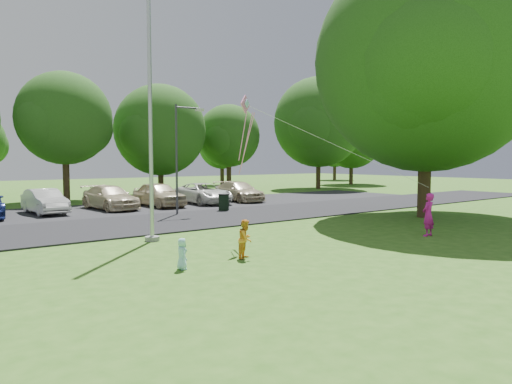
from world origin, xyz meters
TOP-DOWN VIEW (x-y plane):
  - ground at (0.00, 0.00)m, footprint 120.00×120.00m
  - park_road at (0.00, 9.00)m, footprint 60.00×6.00m
  - parking_strip at (0.00, 15.50)m, footprint 42.00×7.00m
  - flagpole at (-3.50, 5.00)m, footprint 0.50×0.50m
  - street_lamp at (0.89, 11.11)m, footprint 1.58×0.29m
  - trash_can at (3.53, 11.17)m, footprint 0.60×0.60m
  - big_tree at (9.88, 3.00)m, footprint 11.29×10.75m
  - tree_row at (1.59, 24.23)m, footprint 64.35×11.94m
  - horizon_trees at (4.06, 33.88)m, footprint 77.46×7.20m
  - parked_cars at (0.04, 15.37)m, footprint 17.27×5.16m
  - woman at (5.03, -0.23)m, footprint 0.62×0.44m
  - child_yellow at (-2.57, 0.77)m, footprint 0.68×0.64m
  - child_blue at (-4.66, 0.67)m, footprint 0.30×0.43m
  - kite at (-1.03, 2.58)m, footprint 6.51×3.16m

SIDE VIEW (x-z plane):
  - ground at x=0.00m, z-range 0.00..0.00m
  - park_road at x=0.00m, z-range 0.00..0.06m
  - parking_strip at x=0.00m, z-range 0.00..0.06m
  - child_blue at x=-4.66m, z-range 0.00..0.81m
  - trash_can at x=3.53m, z-range 0.00..0.96m
  - child_yellow at x=-2.57m, z-range 0.00..1.12m
  - parked_cars at x=0.04m, z-range 0.01..1.46m
  - woman at x=5.03m, z-range 0.00..1.59m
  - street_lamp at x=0.89m, z-range 0.57..6.17m
  - kite at x=-1.03m, z-range 2.58..5.73m
  - flagpole at x=-3.50m, z-range -0.83..9.17m
  - horizon_trees at x=4.06m, z-range 0.79..7.81m
  - tree_row at x=1.59m, z-range 0.27..11.15m
  - big_tree at x=9.88m, z-range 0.80..13.77m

